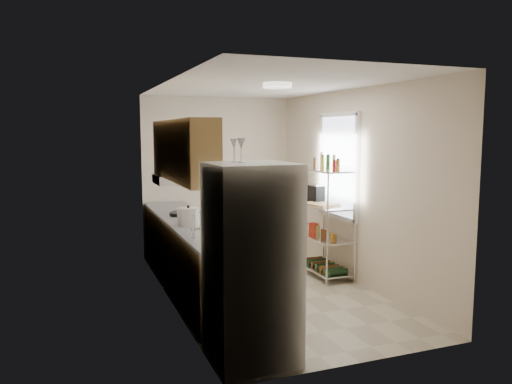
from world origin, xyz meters
TOP-DOWN VIEW (x-y plane):
  - room at (0.00, 0.00)m, footprint 2.52×4.42m
  - counter_run at (-0.92, 0.44)m, footprint 0.63×3.51m
  - upper_cabinets at (-1.05, 0.10)m, footprint 0.33×2.20m
  - range_hood at (-1.00, 0.90)m, footprint 0.50×0.60m
  - window at (1.23, 0.35)m, footprint 0.06×1.00m
  - bakers_rack at (1.00, 0.30)m, footprint 0.45×0.90m
  - ceiling_dome at (0.00, -0.30)m, footprint 0.34×0.34m
  - refrigerator at (-0.87, -1.76)m, footprint 0.73×0.73m
  - wine_glass_a at (-0.98, -1.63)m, footprint 0.07×0.07m
  - wine_glass_b at (-0.94, -1.70)m, footprint 0.08×0.08m
  - rice_cooker at (-1.00, 0.07)m, footprint 0.27×0.27m
  - frying_pan_large at (-0.96, 0.80)m, footprint 0.30×0.30m
  - frying_pan_small at (-0.92, 0.91)m, footprint 0.23×0.23m
  - cutting_board at (0.93, 0.32)m, footprint 0.47×0.53m
  - espresso_machine at (0.98, 0.55)m, footprint 0.18×0.25m
  - storage_bag at (0.99, 0.63)m, footprint 0.11×0.14m

SIDE VIEW (x-z plane):
  - counter_run at x=-0.92m, z-range 0.00..0.90m
  - storage_bag at x=0.99m, z-range 0.56..0.70m
  - refrigerator at x=-0.87m, z-range 0.00..1.76m
  - frying_pan_small at x=-0.92m, z-range 0.90..0.94m
  - frying_pan_large at x=-0.96m, z-range 0.90..0.95m
  - rice_cooker at x=-1.00m, z-range 0.90..1.12m
  - cutting_board at x=0.93m, z-range 1.01..1.04m
  - bakers_rack at x=1.00m, z-range 0.24..1.97m
  - espresso_machine at x=0.98m, z-range 1.01..1.28m
  - room at x=0.00m, z-range -0.01..2.61m
  - range_hood at x=-1.00m, z-range 1.33..1.45m
  - window at x=1.23m, z-range 0.82..2.28m
  - upper_cabinets at x=-1.05m, z-range 1.45..2.17m
  - wine_glass_a at x=-0.98m, z-range 1.76..1.97m
  - wine_glass_b at x=-0.94m, z-range 1.76..1.98m
  - ceiling_dome at x=0.00m, z-range 2.54..2.60m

